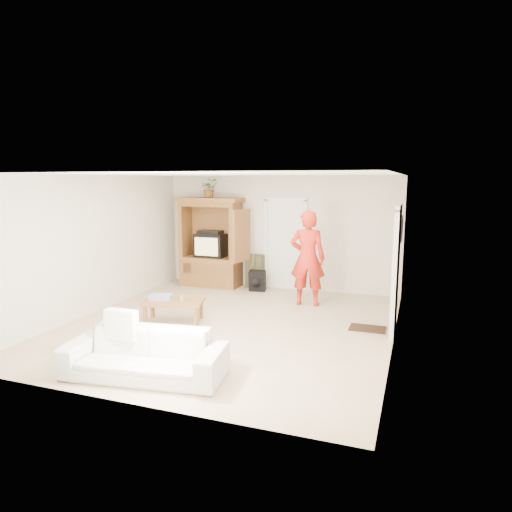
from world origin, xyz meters
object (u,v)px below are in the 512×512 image
Objects in this scene: sofa at (144,354)px; armoire at (212,248)px; coffee_table at (173,303)px; man at (308,258)px.

armoire is at bearing 97.48° from sofa.
coffee_table is at bearing 102.67° from sofa.
man is 2.82m from coffee_table.
sofa is (-1.17, -4.06, -0.66)m from man.
man is at bearing -19.71° from armoire.
armoire is 1.82× the size of coffee_table.
man reaches higher than coffee_table.
armoire is 2.92m from coffee_table.
armoire is at bearing -26.29° from man.
armoire is at bearing 85.85° from coffee_table.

